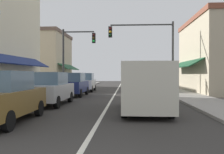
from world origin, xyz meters
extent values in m
plane|color=#33302D|center=(0.00, 18.00, 0.00)|extent=(80.00, 80.00, 0.00)
cube|color=gray|center=(-5.50, 18.00, 0.06)|extent=(2.60, 56.00, 0.12)
cube|color=gray|center=(5.50, 18.00, 0.06)|extent=(2.60, 56.00, 0.12)
cube|color=silver|center=(0.00, 18.00, 0.00)|extent=(0.14, 52.00, 0.01)
cube|color=slate|center=(-6.86, 12.00, 1.40)|extent=(0.08, 10.64, 1.80)
cube|color=navy|center=(-6.25, 12.00, 2.60)|extent=(1.27, 11.76, 0.73)
cube|color=slate|center=(-6.86, 15.08, 6.10)|extent=(0.08, 1.10, 1.30)
cube|color=#BCAD8E|center=(9.30, 20.00, 3.15)|extent=(5.00, 10.00, 6.29)
cube|color=brown|center=(9.30, 20.00, 6.49)|extent=(5.20, 10.20, 0.40)
cube|color=slate|center=(6.86, 20.00, 1.40)|extent=(0.08, 7.60, 1.80)
cube|color=#194C2D|center=(6.25, 20.00, 2.60)|extent=(1.27, 8.40, 0.73)
cube|color=slate|center=(6.86, 17.80, 4.53)|extent=(0.08, 1.10, 1.30)
cube|color=slate|center=(6.86, 22.20, 4.53)|extent=(0.08, 1.10, 1.30)
cube|color=#BCAD8E|center=(-9.44, 28.00, 3.25)|extent=(5.28, 8.00, 6.51)
cube|color=brown|center=(-9.44, 28.00, 6.71)|extent=(5.48, 8.20, 0.40)
cube|color=slate|center=(-6.86, 28.00, 1.40)|extent=(0.08, 6.08, 1.80)
cube|color=#194C2D|center=(-6.25, 28.00, 2.60)|extent=(1.27, 6.72, 0.73)
cube|color=slate|center=(-6.86, 26.24, 4.69)|extent=(0.08, 1.10, 1.30)
cube|color=slate|center=(-6.86, 29.76, 4.69)|extent=(0.08, 1.10, 1.30)
cube|color=brown|center=(-3.25, 5.34, 0.71)|extent=(1.81, 4.14, 0.80)
cube|color=slate|center=(-3.25, 5.24, 1.44)|extent=(1.56, 2.03, 0.66)
cylinder|color=black|center=(-4.07, 6.67, 0.31)|extent=(0.21, 0.62, 0.62)
cylinder|color=black|center=(-2.49, 6.71, 0.31)|extent=(0.21, 0.62, 0.62)
cylinder|color=black|center=(-2.43, 4.00, 0.31)|extent=(0.21, 0.62, 0.62)
cube|color=#B7BABF|center=(-3.16, 10.22, 0.71)|extent=(1.77, 4.12, 0.80)
cube|color=slate|center=(-3.16, 10.12, 1.44)|extent=(1.54, 2.02, 0.66)
cylinder|color=black|center=(-3.93, 11.59, 0.31)|extent=(0.21, 0.62, 0.62)
cylinder|color=black|center=(-2.35, 11.57, 0.31)|extent=(0.21, 0.62, 0.62)
cylinder|color=black|center=(-3.97, 8.88, 0.31)|extent=(0.21, 0.62, 0.62)
cylinder|color=black|center=(-2.38, 8.86, 0.31)|extent=(0.21, 0.62, 0.62)
cube|color=navy|center=(-3.09, 15.88, 0.71)|extent=(1.78, 4.12, 0.80)
cube|color=slate|center=(-3.09, 15.78, 1.44)|extent=(1.55, 2.02, 0.66)
cylinder|color=black|center=(-3.86, 17.24, 0.31)|extent=(0.21, 0.62, 0.62)
cylinder|color=black|center=(-2.28, 17.22, 0.31)|extent=(0.21, 0.62, 0.62)
cylinder|color=black|center=(-3.90, 14.53, 0.31)|extent=(0.21, 0.62, 0.62)
cylinder|color=black|center=(-2.32, 14.51, 0.31)|extent=(0.21, 0.62, 0.62)
cube|color=silver|center=(-3.04, 20.96, 0.71)|extent=(1.83, 4.14, 0.80)
cube|color=slate|center=(-3.04, 20.86, 1.44)|extent=(1.57, 2.04, 0.66)
cylinder|color=black|center=(-3.87, 22.29, 0.31)|extent=(0.22, 0.63, 0.62)
cylinder|color=black|center=(-2.29, 22.34, 0.31)|extent=(0.22, 0.63, 0.62)
cylinder|color=black|center=(-3.80, 19.59, 0.31)|extent=(0.22, 0.63, 0.62)
cylinder|color=black|center=(-2.21, 19.63, 0.31)|extent=(0.22, 0.63, 0.62)
cube|color=beige|center=(1.79, 8.04, 1.17)|extent=(2.01, 5.02, 1.90)
cube|color=slate|center=(1.81, 10.44, 1.59)|extent=(1.73, 0.29, 0.84)
cube|color=black|center=(1.81, 10.62, 0.48)|extent=(1.86, 0.22, 0.24)
cylinder|color=black|center=(0.92, 9.60, 0.36)|extent=(0.25, 0.72, 0.72)
cylinder|color=black|center=(2.68, 9.59, 0.36)|extent=(0.25, 0.72, 0.72)
cylinder|color=black|center=(0.89, 6.50, 0.36)|extent=(0.25, 0.72, 0.72)
cylinder|color=black|center=(2.65, 6.49, 0.36)|extent=(0.25, 0.72, 0.72)
cylinder|color=#333333|center=(4.80, 17.89, 3.01)|extent=(0.18, 0.18, 6.03)
cylinder|color=#333333|center=(2.21, 17.89, 5.78)|extent=(5.18, 0.12, 0.12)
cube|color=black|center=(-0.38, 17.71, 5.18)|extent=(0.30, 0.24, 0.90)
sphere|color=#420F0F|center=(-0.38, 17.58, 5.46)|extent=(0.20, 0.20, 0.20)
sphere|color=yellow|center=(-0.38, 17.58, 5.18)|extent=(0.20, 0.20, 0.20)
sphere|color=#0C3316|center=(-0.38, 17.58, 4.90)|extent=(0.20, 0.20, 0.20)
cylinder|color=#333333|center=(-4.80, 19.47, 2.89)|extent=(0.18, 0.18, 5.77)
cylinder|color=#333333|center=(-3.38, 19.47, 5.52)|extent=(2.83, 0.12, 0.12)
cube|color=black|center=(-1.97, 19.29, 4.92)|extent=(0.30, 0.24, 0.90)
sphere|color=#420F0F|center=(-1.97, 19.16, 5.20)|extent=(0.20, 0.20, 0.20)
sphere|color=#3D2D0C|center=(-1.97, 19.16, 4.92)|extent=(0.20, 0.20, 0.20)
sphere|color=green|center=(-1.97, 19.16, 4.64)|extent=(0.20, 0.20, 0.20)
camera|label=1|loc=(0.97, -2.95, 1.66)|focal=39.87mm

